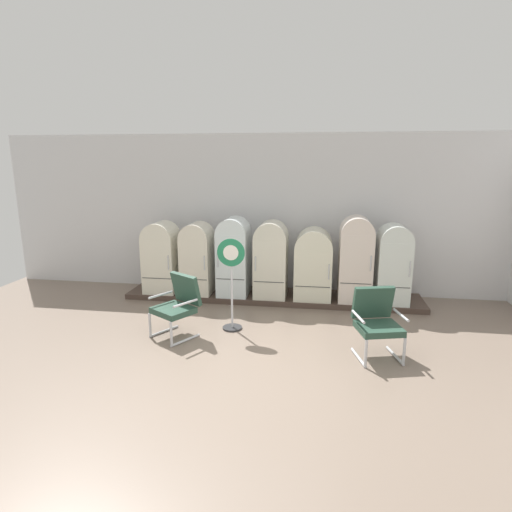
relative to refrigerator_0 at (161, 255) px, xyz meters
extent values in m
cube|color=#7C6B5D|center=(2.24, -2.90, -0.88)|extent=(12.00, 10.00, 0.05)
cube|color=silver|center=(2.24, 0.76, 0.77)|extent=(11.76, 0.12, 3.25)
cube|color=#47443F|center=(2.24, 0.76, 2.04)|extent=(11.76, 0.07, 0.06)
cube|color=#46362D|center=(2.24, 0.12, -0.80)|extent=(5.82, 0.95, 0.10)
cube|color=silver|center=(0.00, 0.00, -0.20)|extent=(0.64, 0.62, 1.10)
cylinder|color=silver|center=(0.00, 0.00, 0.35)|extent=(0.64, 0.61, 0.64)
cube|color=#383838|center=(0.00, -0.32, -0.40)|extent=(0.59, 0.01, 0.01)
cylinder|color=silver|center=(0.26, -0.33, -0.07)|extent=(0.02, 0.02, 0.28)
cube|color=silver|center=(0.75, 0.00, -0.19)|extent=(0.58, 0.63, 1.13)
cylinder|color=silver|center=(0.75, 0.00, 0.38)|extent=(0.58, 0.61, 0.58)
cube|color=#383838|center=(0.75, -0.32, -0.39)|extent=(0.54, 0.01, 0.01)
cylinder|color=silver|center=(0.98, -0.33, -0.05)|extent=(0.02, 0.02, 0.28)
cube|color=white|center=(1.48, 0.02, -0.13)|extent=(0.59, 0.66, 1.24)
cylinder|color=white|center=(1.48, 0.02, 0.49)|extent=(0.59, 0.65, 0.59)
cube|color=#383838|center=(1.48, -0.32, -0.35)|extent=(0.54, 0.01, 0.01)
cylinder|color=silver|center=(1.25, -0.33, 0.02)|extent=(0.02, 0.02, 0.28)
cube|color=silver|center=(2.22, 0.01, -0.17)|extent=(0.62, 0.65, 1.17)
cylinder|color=silver|center=(2.22, 0.01, 0.42)|extent=(0.62, 0.63, 0.62)
cube|color=#383838|center=(2.22, -0.32, -0.38)|extent=(0.57, 0.01, 0.01)
cylinder|color=silver|center=(1.97, -0.33, -0.02)|extent=(0.02, 0.02, 0.28)
cube|color=beige|center=(3.04, 0.04, -0.25)|extent=(0.70, 0.70, 1.00)
cylinder|color=beige|center=(3.04, 0.04, 0.25)|extent=(0.70, 0.68, 0.70)
cube|color=#383838|center=(3.04, -0.32, -0.43)|extent=(0.65, 0.01, 0.01)
cylinder|color=silver|center=(3.33, -0.33, -0.13)|extent=(0.02, 0.02, 0.28)
cube|color=silver|center=(3.82, 0.01, -0.10)|extent=(0.61, 0.64, 1.30)
cylinder|color=silver|center=(3.82, 0.01, 0.55)|extent=(0.61, 0.63, 0.61)
cube|color=#383838|center=(3.82, -0.32, -0.33)|extent=(0.56, 0.01, 0.01)
cylinder|color=silver|center=(4.06, -0.33, 0.06)|extent=(0.02, 0.02, 0.28)
cube|color=silver|center=(4.51, 0.00, -0.16)|extent=(0.59, 0.63, 1.18)
cylinder|color=silver|center=(4.51, 0.00, 0.43)|extent=(0.59, 0.61, 0.59)
cube|color=#383838|center=(4.51, -0.32, -0.37)|extent=(0.55, 0.01, 0.01)
cylinder|color=silver|center=(4.74, -0.33, -0.02)|extent=(0.02, 0.02, 0.28)
cylinder|color=silver|center=(0.70, -1.81, -0.83)|extent=(0.33, 0.49, 0.04)
cylinder|color=silver|center=(0.56, -2.03, -0.64)|extent=(0.06, 0.06, 0.38)
cylinder|color=silver|center=(1.15, -2.09, -0.83)|extent=(0.33, 0.49, 0.04)
cylinder|color=silver|center=(1.02, -2.31, -0.64)|extent=(0.06, 0.06, 0.38)
cube|color=#294839|center=(0.93, -1.95, -0.41)|extent=(0.75, 0.73, 0.09)
cube|color=#294839|center=(1.07, -1.73, -0.12)|extent=(0.58, 0.45, 0.49)
cylinder|color=silver|center=(0.67, -1.79, -0.22)|extent=(0.27, 0.40, 0.04)
cylinder|color=silver|center=(1.18, -2.11, -0.22)|extent=(0.27, 0.40, 0.04)
cylinder|color=silver|center=(3.73, -2.28, -0.83)|extent=(0.18, 0.54, 0.04)
cylinder|color=silver|center=(3.80, -2.52, -0.64)|extent=(0.05, 0.05, 0.38)
cylinder|color=silver|center=(4.25, -2.14, -0.83)|extent=(0.18, 0.54, 0.04)
cylinder|color=silver|center=(4.31, -2.39, -0.64)|extent=(0.05, 0.05, 0.38)
cube|color=#294839|center=(3.99, -2.21, -0.41)|extent=(0.68, 0.63, 0.09)
cube|color=#294839|center=(3.92, -1.95, -0.12)|extent=(0.60, 0.31, 0.49)
cylinder|color=silver|center=(3.69, -2.28, -0.22)|extent=(0.15, 0.45, 0.04)
cylinder|color=silver|center=(4.28, -2.13, -0.22)|extent=(0.15, 0.45, 0.04)
cylinder|color=#2D2D30|center=(1.76, -1.49, -0.84)|extent=(0.32, 0.32, 0.03)
cylinder|color=silver|center=(1.76, -1.49, -0.19)|extent=(0.04, 0.04, 1.26)
cylinder|color=#1F7349|center=(1.76, -1.51, 0.44)|extent=(0.45, 0.02, 0.45)
cylinder|color=white|center=(1.76, -1.53, 0.44)|extent=(0.25, 0.00, 0.25)
camera|label=1|loc=(3.13, -7.79, 1.85)|focal=29.22mm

